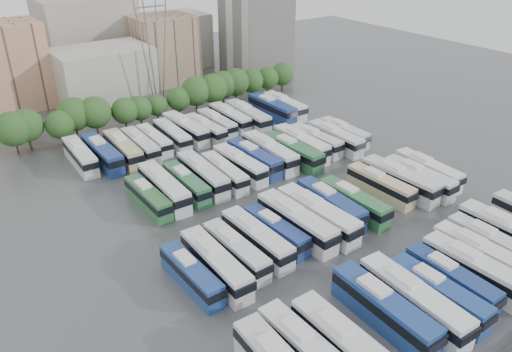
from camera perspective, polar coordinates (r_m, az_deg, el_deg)
ground at (r=73.03m, az=4.78°, el=-3.26°), size 220.00×220.00×0.00m
tree_line at (r=103.57m, az=-10.67°, el=8.63°), size 65.35×7.90×7.94m
city_buildings at (r=127.29m, az=-19.64°, el=12.71°), size 102.00×35.00×20.00m
apartment_tower at (r=131.65m, az=0.03°, el=17.01°), size 14.00×14.00×26.00m
electricity_pylon at (r=108.07m, az=-11.92°, el=17.14°), size 9.00×6.91×33.83m
bus_r0_s1 at (r=48.88m, az=5.86°, el=-19.25°), size 2.94×12.06×3.76m
bus_r0_s2 at (r=49.35m, az=10.45°, el=-18.74°), size 3.01×13.38×4.19m
bus_r0_s4 at (r=53.96m, az=14.42°, el=-14.47°), size 3.16×13.04×4.07m
bus_r0_s5 at (r=55.64m, az=17.54°, el=-13.38°), size 3.53×13.54×4.21m
bus_r0_s6 at (r=57.73m, az=20.08°, el=-12.46°), size 2.66×11.83×3.70m
bus_r0_s7 at (r=60.23m, az=21.38°, el=-10.92°), size 2.77×11.43×3.57m
bus_r0_s8 at (r=62.30m, az=23.72°, el=-9.79°), size 3.23×12.76×3.98m
bus_r0_s9 at (r=65.30m, az=24.26°, el=-8.18°), size 3.04×11.98×3.73m
bus_r0_s10 at (r=67.94m, az=25.27°, el=-7.01°), size 2.62×11.48×3.59m
bus_r0_s11 at (r=70.43m, az=26.96°, el=-5.89°), size 3.17×13.22×4.13m
bus_r1_s0 at (r=57.48m, az=-7.39°, el=-11.09°), size 2.67×10.88×3.39m
bus_r1_s1 at (r=58.29m, az=-4.63°, el=-9.96°), size 2.93×12.56×3.93m
bus_r1_s2 at (r=60.46m, az=-2.31°, el=-8.51°), size 2.70×11.46×3.58m
bus_r1_s3 at (r=62.26m, az=0.10°, el=-7.15°), size 2.91×12.22×3.82m
bus_r1_s4 at (r=64.12m, az=2.29°, el=-6.25°), size 2.91×10.92×3.39m
bus_r1_s5 at (r=65.31m, az=4.64°, el=-5.23°), size 3.28×13.38×4.17m
bus_r1_s6 at (r=66.93m, az=7.05°, el=-4.44°), size 3.46×13.65×4.25m
bus_r1_s7 at (r=69.94m, az=8.50°, el=-3.20°), size 3.19×12.40×3.86m
bus_r1_s8 at (r=71.18m, az=11.10°, el=-2.90°), size 2.78×11.93×3.73m
bus_r1_s10 at (r=76.45m, az=14.03°, el=-1.02°), size 2.81×11.61×3.62m
bus_r1_s11 at (r=78.20m, az=16.13°, el=-0.43°), size 3.47×13.17×4.10m
bus_r1_s12 at (r=80.04m, az=18.11°, el=-0.18°), size 2.83×12.11×3.79m
bus_r1_s13 at (r=82.93m, az=19.05°, el=0.65°), size 3.22×12.06×3.75m
bus_r2_s1 at (r=72.73m, az=-12.23°, el=-2.42°), size 2.61×11.17×3.49m
bus_r2_s2 at (r=74.33m, az=-10.49°, el=-1.28°), size 3.18×13.13×4.10m
bus_r2_s3 at (r=75.38m, az=-7.95°, el=-0.85°), size 2.68×11.45×3.58m
bus_r2_s4 at (r=77.23m, az=-6.11°, el=0.18°), size 3.30×12.89×4.01m
bus_r2_s5 at (r=78.06m, az=-3.65°, el=0.42°), size 2.99×11.45×3.56m
bus_r2_s6 at (r=80.16m, az=-1.87°, el=1.32°), size 3.10×12.14×3.78m
bus_r2_s7 at (r=82.17m, az=-0.23°, el=2.06°), size 3.03×12.33×3.84m
bus_r2_s8 at (r=83.96m, az=1.58°, el=2.73°), size 3.26×13.18×4.11m
bus_r2_s9 at (r=84.42m, az=4.19°, el=2.78°), size 3.45×12.99×4.04m
bus_r2_s10 at (r=87.57m, az=5.17°, el=3.69°), size 3.07×12.91×4.03m
bus_r2_s11 at (r=89.74m, az=6.85°, el=4.09°), size 3.02×11.76×3.66m
bus_r2_s12 at (r=90.91m, az=9.03°, el=4.33°), size 2.81×12.39×3.88m
bus_r2_s13 at (r=93.93m, az=10.02°, el=4.91°), size 2.56×11.23×3.52m
bus_r3_s0 at (r=88.09m, az=-19.45°, el=2.21°), size 2.98×12.18×3.80m
bus_r3_s1 at (r=87.52m, az=-17.16°, el=2.49°), size 2.98×12.90×4.04m
bus_r3_s2 at (r=88.22m, az=-14.96°, el=2.99°), size 3.18×12.80×3.99m
bus_r3_s3 at (r=89.29m, az=-13.07°, el=3.45°), size 2.83×12.01×3.75m
bus_r3_s4 at (r=91.32m, az=-11.56°, el=4.06°), size 2.52×10.97×3.43m
bus_r3_s5 at (r=92.47m, az=-9.56°, el=4.63°), size 2.91×11.74×3.66m
bus_r3_s6 at (r=94.48m, az=-8.05°, el=5.37°), size 3.41×12.97×4.03m
bus_r3_s7 at (r=94.64m, az=-5.84°, el=5.40°), size 3.06×11.57×3.60m
bus_r3_s8 at (r=97.08m, az=-4.50°, el=6.04°), size 2.50×11.32×3.55m
bus_r3_s9 at (r=99.31m, az=-2.99°, el=6.67°), size 2.78×12.18×3.81m
bus_r3_s10 at (r=99.54m, az=-0.96°, el=6.86°), size 3.39×13.32×4.15m
bus_r3_s12 at (r=103.93m, az=1.81°, el=7.76°), size 3.08×13.12×4.10m
bus_r3_s13 at (r=105.75m, az=3.28°, el=8.02°), size 3.01×12.47×3.89m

